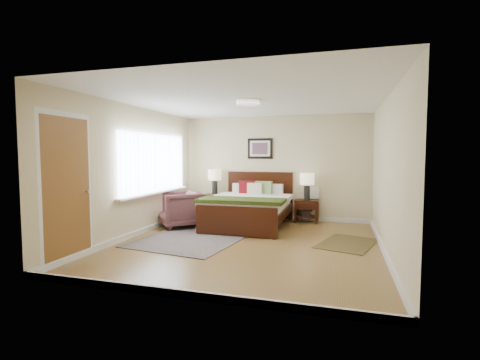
# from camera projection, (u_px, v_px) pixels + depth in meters

# --- Properties ---
(floor) EXTENTS (5.00, 5.00, 0.00)m
(floor) POSITION_uv_depth(u_px,v_px,m) (248.00, 243.00, 6.13)
(floor) COLOR olive
(floor) RESTS_ON ground
(back_wall) EXTENTS (4.50, 0.04, 2.50)m
(back_wall) POSITION_uv_depth(u_px,v_px,m) (274.00, 168.00, 8.44)
(back_wall) COLOR beige
(back_wall) RESTS_ON ground
(front_wall) EXTENTS (4.50, 0.04, 2.50)m
(front_wall) POSITION_uv_depth(u_px,v_px,m) (187.00, 184.00, 3.65)
(front_wall) COLOR beige
(front_wall) RESTS_ON ground
(left_wall) EXTENTS (0.04, 5.00, 2.50)m
(left_wall) POSITION_uv_depth(u_px,v_px,m) (135.00, 171.00, 6.67)
(left_wall) COLOR beige
(left_wall) RESTS_ON ground
(right_wall) EXTENTS (0.04, 5.00, 2.50)m
(right_wall) POSITION_uv_depth(u_px,v_px,m) (387.00, 175.00, 5.42)
(right_wall) COLOR beige
(right_wall) RESTS_ON ground
(ceiling) EXTENTS (4.50, 5.00, 0.02)m
(ceiling) POSITION_uv_depth(u_px,v_px,m) (248.00, 100.00, 5.95)
(ceiling) COLOR white
(ceiling) RESTS_ON back_wall
(window) EXTENTS (0.11, 2.72, 1.32)m
(window) POSITION_uv_depth(u_px,v_px,m) (156.00, 164.00, 7.31)
(window) COLOR silver
(window) RESTS_ON left_wall
(door) EXTENTS (0.06, 1.00, 2.18)m
(door) POSITION_uv_depth(u_px,v_px,m) (67.00, 189.00, 5.00)
(door) COLOR silver
(door) RESTS_ON ground
(ceil_fixture) EXTENTS (0.44, 0.44, 0.08)m
(ceil_fixture) POSITION_uv_depth(u_px,v_px,m) (248.00, 102.00, 5.95)
(ceil_fixture) COLOR white
(ceil_fixture) RESTS_ON ceiling
(bed) EXTENTS (1.74, 2.10, 1.13)m
(bed) POSITION_uv_depth(u_px,v_px,m) (250.00, 203.00, 7.59)
(bed) COLOR black
(bed) RESTS_ON ground
(wall_art) EXTENTS (0.62, 0.05, 0.50)m
(wall_art) POSITION_uv_depth(u_px,v_px,m) (260.00, 149.00, 8.47)
(wall_art) COLOR black
(wall_art) RESTS_ON back_wall
(nightstand_left) EXTENTS (0.50, 0.45, 0.59)m
(nightstand_left) POSITION_uv_depth(u_px,v_px,m) (215.00, 199.00, 8.66)
(nightstand_left) COLOR black
(nightstand_left) RESTS_ON ground
(nightstand_right) EXTENTS (0.53, 0.40, 0.53)m
(nightstand_right) POSITION_uv_depth(u_px,v_px,m) (307.00, 208.00, 8.04)
(nightstand_right) COLOR black
(nightstand_right) RESTS_ON ground
(lamp_left) EXTENTS (0.33, 0.33, 0.61)m
(lamp_left) POSITION_uv_depth(u_px,v_px,m) (215.00, 177.00, 8.64)
(lamp_left) COLOR black
(lamp_left) RESTS_ON nightstand_left
(lamp_right) EXTENTS (0.33, 0.33, 0.61)m
(lamp_right) POSITION_uv_depth(u_px,v_px,m) (307.00, 181.00, 8.01)
(lamp_right) COLOR black
(lamp_right) RESTS_ON nightstand_right
(armchair) EXTENTS (1.18, 1.18, 0.77)m
(armchair) POSITION_uv_depth(u_px,v_px,m) (180.00, 209.00, 7.55)
(armchair) COLOR brown
(armchair) RESTS_ON ground
(rug_persian) EXTENTS (2.07, 2.68, 0.01)m
(rug_persian) POSITION_uv_depth(u_px,v_px,m) (197.00, 237.00, 6.62)
(rug_persian) COLOR #0C133E
(rug_persian) RESTS_ON ground
(rug_navy) EXTENTS (1.16, 1.44, 0.01)m
(rug_navy) POSITION_uv_depth(u_px,v_px,m) (347.00, 243.00, 6.12)
(rug_navy) COLOR black
(rug_navy) RESTS_ON ground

